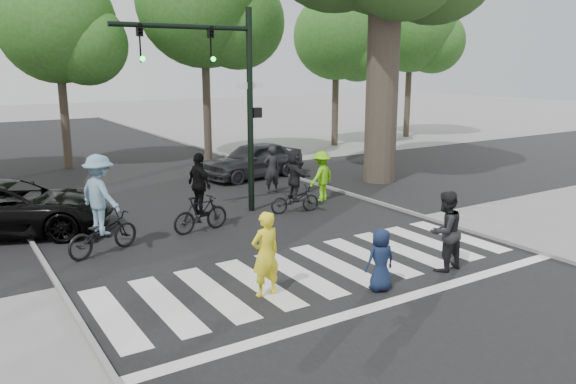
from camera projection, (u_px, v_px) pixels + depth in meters
name	position (u px, v px, depth m)	size (l,w,h in m)	color
ground	(345.00, 284.00, 11.55)	(120.00, 120.00, 0.00)	gray
road_stem	(235.00, 226.00, 15.66)	(10.00, 70.00, 0.01)	black
road_cross	(192.00, 204.00, 18.13)	(70.00, 10.00, 0.01)	black
curb_left	(40.00, 257.00, 13.02)	(0.10, 70.00, 0.10)	gray
curb_right	(373.00, 201.00, 18.29)	(0.10, 70.00, 0.10)	gray
crosswalk	(326.00, 274.00, 12.09)	(10.00, 3.85, 0.01)	silver
traffic_signal	(224.00, 83.00, 15.96)	(4.45, 0.29, 6.00)	black
bg_tree_2	(64.00, 30.00, 23.02)	(5.04, 4.80, 8.40)	brown
bg_tree_3	(212.00, 5.00, 24.81)	(6.30, 6.00, 10.20)	brown
bg_tree_4	(342.00, 40.00, 29.95)	(4.83, 4.60, 8.15)	brown
bg_tree_5	(417.00, 30.00, 33.41)	(5.67, 5.40, 9.30)	brown
pedestrian_woman	(265.00, 254.00, 10.79)	(0.62, 0.41, 1.69)	yellow
pedestrian_child	(381.00, 260.00, 11.08)	(0.63, 0.41, 1.28)	#152240
pedestrian_adult	(445.00, 231.00, 12.14)	(0.86, 0.67, 1.77)	black
cyclist_left	(101.00, 212.00, 13.16)	(2.00, 1.40, 2.39)	black
cyclist_mid	(200.00, 200.00, 14.95)	(1.69, 1.04, 2.15)	black
cyclist_right	(295.00, 184.00, 16.88)	(1.62, 1.51, 1.97)	black
car_suv	(10.00, 208.00, 14.75)	(2.40, 5.20, 1.44)	black
car_grey	(254.00, 160.00, 22.15)	(1.68, 4.18, 1.42)	#303236
bystander_hivis	(321.00, 176.00, 18.41)	(1.06, 0.61, 1.65)	#74DB12
bystander_dark	(272.00, 170.00, 19.51)	(0.60, 0.40, 1.66)	black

